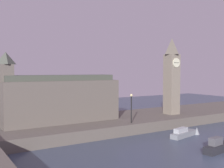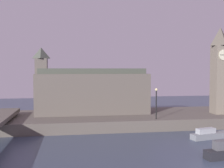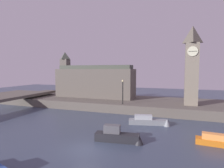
{
  "view_description": "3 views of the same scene",
  "coord_description": "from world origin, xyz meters",
  "px_view_note": "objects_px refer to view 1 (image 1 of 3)",
  "views": [
    {
      "loc": [
        -23.66,
        -16.39,
        8.82
      ],
      "look_at": [
        -2.35,
        17.56,
        6.93
      ],
      "focal_mm": 44.74,
      "sensor_mm": 36.0,
      "label": 1
    },
    {
      "loc": [
        -12.06,
        -20.31,
        8.09
      ],
      "look_at": [
        -6.6,
        15.64,
        6.18
      ],
      "focal_mm": 44.69,
      "sensor_mm": 36.0,
      "label": 2
    },
    {
      "loc": [
        7.73,
        -14.57,
        7.27
      ],
      "look_at": [
        -3.57,
        17.47,
        4.66
      ],
      "focal_mm": 29.6,
      "sensor_mm": 36.0,
      "label": 3
    }
  ],
  "objects_px": {
    "clock_tower": "(172,75)",
    "boat_barge_dark": "(221,146)",
    "boat_cruiser_grey": "(186,133)",
    "streetlamp": "(131,105)",
    "parliament_hall": "(58,99)"
  },
  "relations": [
    {
      "from": "streetlamp",
      "to": "boat_barge_dark",
      "type": "height_order",
      "value": "streetlamp"
    },
    {
      "from": "streetlamp",
      "to": "boat_barge_dark",
      "type": "bearing_deg",
      "value": -75.08
    },
    {
      "from": "clock_tower",
      "to": "boat_cruiser_grey",
      "type": "relative_size",
      "value": 2.26
    },
    {
      "from": "clock_tower",
      "to": "boat_barge_dark",
      "type": "bearing_deg",
      "value": -116.08
    },
    {
      "from": "clock_tower",
      "to": "boat_cruiser_grey",
      "type": "bearing_deg",
      "value": -122.58
    },
    {
      "from": "parliament_hall",
      "to": "boat_barge_dark",
      "type": "bearing_deg",
      "value": -58.02
    },
    {
      "from": "boat_barge_dark",
      "to": "boat_cruiser_grey",
      "type": "xyz_separation_m",
      "value": [
        2.16,
        6.97,
        -0.12
      ]
    },
    {
      "from": "boat_barge_dark",
      "to": "boat_cruiser_grey",
      "type": "distance_m",
      "value": 7.3
    },
    {
      "from": "boat_barge_dark",
      "to": "clock_tower",
      "type": "bearing_deg",
      "value": 63.92
    },
    {
      "from": "clock_tower",
      "to": "streetlamp",
      "type": "xyz_separation_m",
      "value": [
        -10.73,
        -3.18,
        -4.09
      ]
    },
    {
      "from": "parliament_hall",
      "to": "boat_cruiser_grey",
      "type": "distance_m",
      "value": 18.41
    },
    {
      "from": "parliament_hall",
      "to": "boat_cruiser_grey",
      "type": "xyz_separation_m",
      "value": [
        13.7,
        -11.5,
        -4.35
      ]
    },
    {
      "from": "clock_tower",
      "to": "boat_barge_dark",
      "type": "height_order",
      "value": "clock_tower"
    },
    {
      "from": "clock_tower",
      "to": "parliament_hall",
      "type": "height_order",
      "value": "clock_tower"
    },
    {
      "from": "boat_barge_dark",
      "to": "boat_cruiser_grey",
      "type": "height_order",
      "value": "boat_barge_dark"
    }
  ]
}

